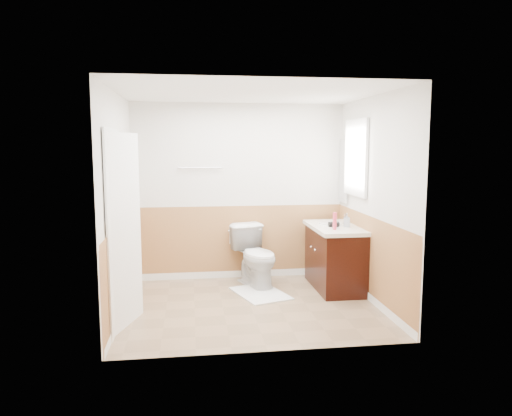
{
  "coord_description": "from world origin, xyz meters",
  "views": [
    {
      "loc": [
        -0.69,
        -5.52,
        1.9
      ],
      "look_at": [
        0.1,
        0.25,
        1.15
      ],
      "focal_mm": 33.76,
      "sensor_mm": 36.0,
      "label": 1
    }
  ],
  "objects": [
    {
      "name": "vanity_knob_right",
      "position": [
        0.91,
        0.68,
        0.55
      ],
      "size": [
        0.03,
        0.03,
        0.03
      ],
      "primitive_type": "sphere",
      "color": "silver",
      "rests_on": "vanity_cabinet"
    },
    {
      "name": "tp_roll",
      "position": [
        -0.1,
        1.23,
        0.7
      ],
      "size": [
        0.1,
        0.11,
        0.11
      ],
      "primitive_type": "cylinder",
      "rotation": [
        0.0,
        1.57,
        0.0
      ],
      "color": "white",
      "rests_on": "tp_holder_bar"
    },
    {
      "name": "wall_left",
      "position": [
        -1.5,
        0.0,
        1.25
      ],
      "size": [
        0.0,
        3.0,
        3.0
      ],
      "primitive_type": "plane",
      "rotation": [
        1.57,
        0.0,
        1.57
      ],
      "color": "silver",
      "rests_on": "floor"
    },
    {
      "name": "window_frame",
      "position": [
        1.47,
        0.59,
        1.75
      ],
      "size": [
        0.04,
        0.8,
        1.0
      ],
      "primitive_type": "cube",
      "color": "white",
      "rests_on": "wall_right"
    },
    {
      "name": "bath_mat",
      "position": [
        0.18,
        0.43,
        0.01
      ],
      "size": [
        0.77,
        0.93,
        0.02
      ],
      "primitive_type": "cube",
      "rotation": [
        0.0,
        0.0,
        0.32
      ],
      "color": "white",
      "rests_on": "floor"
    },
    {
      "name": "floor",
      "position": [
        0.0,
        0.0,
        0.0
      ],
      "size": [
        3.0,
        3.0,
        0.0
      ],
      "primitive_type": "plane",
      "color": "#8C7051",
      "rests_on": "ground"
    },
    {
      "name": "wainscot_front",
      "position": [
        0.0,
        -1.29,
        0.5
      ],
      "size": [
        3.0,
        0.0,
        3.0
      ],
      "primitive_type": "plane",
      "rotation": [
        -1.57,
        0.0,
        0.0
      ],
      "color": "#A67042",
      "rests_on": "floor"
    },
    {
      "name": "door_knob",
      "position": [
        -1.34,
        -0.12,
        0.95
      ],
      "size": [
        0.06,
        0.06,
        0.06
      ],
      "primitive_type": "sphere",
      "color": "silver",
      "rests_on": "door"
    },
    {
      "name": "window_glass",
      "position": [
        1.49,
        0.59,
        1.75
      ],
      "size": [
        0.01,
        0.7,
        0.9
      ],
      "primitive_type": "cube",
      "color": "white",
      "rests_on": "wall_right"
    },
    {
      "name": "tp_sheet",
      "position": [
        -0.1,
        1.23,
        0.59
      ],
      "size": [
        0.1,
        0.01,
        0.16
      ],
      "primitive_type": "cube",
      "color": "white",
      "rests_on": "tp_roll"
    },
    {
      "name": "tp_holder_bar",
      "position": [
        -0.1,
        1.23,
        0.7
      ],
      "size": [
        0.14,
        0.02,
        0.02
      ],
      "primitive_type": "cylinder",
      "rotation": [
        0.0,
        1.57,
        0.0
      ],
      "color": "silver",
      "rests_on": "wall_back"
    },
    {
      "name": "wainscot_back",
      "position": [
        0.0,
        1.29,
        0.5
      ],
      "size": [
        3.0,
        0.0,
        3.0
      ],
      "primitive_type": "plane",
      "rotation": [
        1.57,
        0.0,
        0.0
      ],
      "color": "#A67042",
      "rests_on": "floor"
    },
    {
      "name": "lotion_bottle",
      "position": [
        1.11,
        0.3,
        0.96
      ],
      "size": [
        0.05,
        0.05,
        0.22
      ],
      "primitive_type": "cylinder",
      "color": "#DF3951",
      "rests_on": "countertop"
    },
    {
      "name": "wainscot_left",
      "position": [
        -1.49,
        0.0,
        0.5
      ],
      "size": [
        0.0,
        2.6,
        2.6
      ],
      "primitive_type": "plane",
      "rotation": [
        1.57,
        0.0,
        1.57
      ],
      "color": "#A67042",
      "rests_on": "floor"
    },
    {
      "name": "door",
      "position": [
        -1.4,
        -0.45,
        1.02
      ],
      "size": [
        0.29,
        0.78,
        2.04
      ],
      "primitive_type": "cube",
      "rotation": [
        0.0,
        0.0,
        -0.31
      ],
      "color": "white",
      "rests_on": "wall_left"
    },
    {
      "name": "toilet",
      "position": [
        0.18,
        0.84,
        0.41
      ],
      "size": [
        0.69,
        0.91,
        0.82
      ],
      "primitive_type": "imported",
      "rotation": [
        0.0,
        0.0,
        0.32
      ],
      "color": "white",
      "rests_on": "floor"
    },
    {
      "name": "hair_dryer_handle",
      "position": [
        1.13,
        0.51,
        0.86
      ],
      "size": [
        0.03,
        0.03,
        0.07
      ],
      "primitive_type": "cylinder",
      "color": "black",
      "rests_on": "countertop"
    },
    {
      "name": "wall_back",
      "position": [
        0.0,
        1.3,
        1.25
      ],
      "size": [
        3.0,
        0.0,
        3.0
      ],
      "primitive_type": "plane",
      "rotation": [
        1.57,
        0.0,
        0.0
      ],
      "color": "silver",
      "rests_on": "floor"
    },
    {
      "name": "hair_dryer_body",
      "position": [
        1.16,
        0.5,
        0.89
      ],
      "size": [
        0.14,
        0.07,
        0.07
      ],
      "primitive_type": "cylinder",
      "rotation": [
        0.0,
        1.57,
        0.0
      ],
      "color": "black",
      "rests_on": "countertop"
    },
    {
      "name": "vanity_knob_left",
      "position": [
        0.91,
        0.48,
        0.55
      ],
      "size": [
        0.03,
        0.03,
        0.03
      ],
      "primitive_type": "sphere",
      "color": "silver",
      "rests_on": "vanity_cabinet"
    },
    {
      "name": "countertop",
      "position": [
        1.2,
        0.58,
        0.83
      ],
      "size": [
        0.6,
        1.15,
        0.05
      ],
      "primitive_type": "cube",
      "color": "white",
      "rests_on": "vanity_cabinet"
    },
    {
      "name": "vanity_cabinet",
      "position": [
        1.21,
        0.58,
        0.4
      ],
      "size": [
        0.55,
        1.1,
        0.8
      ],
      "primitive_type": "cube",
      "color": "black",
      "rests_on": "floor"
    },
    {
      "name": "mirror_panel",
      "position": [
        1.48,
        1.1,
        1.55
      ],
      "size": [
        0.02,
        0.35,
        0.9
      ],
      "primitive_type": "cube",
      "color": "silver",
      "rests_on": "wall_right"
    },
    {
      "name": "door_frame",
      "position": [
        -1.48,
        -0.45,
        1.03
      ],
      "size": [
        0.02,
        0.92,
        2.1
      ],
      "primitive_type": "cube",
      "color": "white",
      "rests_on": "wall_left"
    },
    {
      "name": "ceiling",
      "position": [
        0.0,
        0.0,
        2.5
      ],
      "size": [
        3.0,
        3.0,
        0.0
      ],
      "primitive_type": "plane",
      "rotation": [
        3.14,
        0.0,
        0.0
      ],
      "color": "white",
      "rests_on": "floor"
    },
    {
      "name": "wall_front",
      "position": [
        0.0,
        -1.3,
        1.25
      ],
      "size": [
        3.0,
        0.0,
        3.0
      ],
      "primitive_type": "plane",
      "rotation": [
        -1.57,
        0.0,
        0.0
      ],
      "color": "silver",
      "rests_on": "floor"
    },
    {
      "name": "wall_right",
      "position": [
        1.5,
        0.0,
        1.25
      ],
      "size": [
        0.0,
        3.0,
        3.0
      ],
      "primitive_type": "plane",
      "rotation": [
        1.57,
        0.0,
        -1.57
      ],
      "color": "silver",
      "rests_on": "floor"
    },
    {
      "name": "towel_bar",
      "position": [
        -0.55,
        1.25,
        1.6
      ],
      "size": [
        0.62,
        0.02,
        0.02
      ],
      "primitive_type": "cylinder",
      "rotation": [
        0.0,
        1.57,
        0.0
      ],
      "color": "silver",
      "rests_on": "wall_back"
    },
    {
      "name": "wainscot_right",
      "position": [
        1.49,
        0.0,
        0.5
      ],
      "size": [
        0.0,
        2.6,
        2.6
      ],
      "primitive_type": "plane",
      "rotation": [
        1.57,
        0.0,
        -1.57
      ],
      "color": "#A67042",
      "rests_on": "floor"
    },
    {
      "name": "sink_basin",
      "position": [
        1.21,
        0.73,
        0.86
      ],
      "size": [
        0.36,
        0.36,
        0.02
      ],
      "primitive_type": "cylinder",
      "color": "white",
      "rests_on": "countertop"
    },
    {
      "name": "soap_dispenser",
      "position": [
        1.33,
        0.48,
        0.94
      ],
      "size": [
        0.1,
        0.1,
        0.18
      ],
      "primitive_type": "imported",
      "rotation": [
        0.0,
        0.0,
        -0.3
      ],
      "color": "#939AA5",
      "rests_on": "countertop"
    },
    {
      "name": "faucet",
      "position": [
        1.39,
        0.73,
        0.92
      ],
      "size": [
        0.02,
        0.02,
        0.14
      ],
      "primitive_type": "cylinder",
      "color": "silver",
      "rests_on": "countertop"
    }
  ]
}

